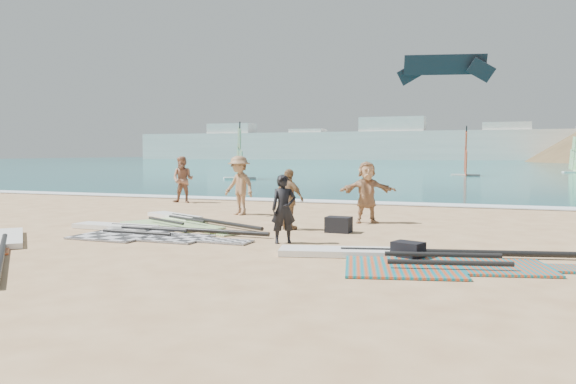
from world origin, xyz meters
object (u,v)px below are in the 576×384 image
(gear_bag_far, at_px, (408,251))
(beachgoer_left, at_px, (183,180))
(rig_grey, at_px, (140,232))
(beachgoer_right, at_px, (367,192))
(beachgoer_back, at_px, (289,199))
(beachgoer_mid, at_px, (239,185))
(gear_bag_near, at_px, (339,225))
(person_wetsuit, at_px, (284,209))
(rig_green, at_px, (180,221))
(rig_orange, at_px, (414,259))

(gear_bag_far, relative_size, beachgoer_left, 0.30)
(rig_grey, distance_m, gear_bag_far, 6.87)
(beachgoer_right, bearing_deg, beachgoer_back, -152.50)
(rig_grey, xyz_separation_m, beachgoer_mid, (0.55, 4.75, 0.91))
(rig_grey, xyz_separation_m, gear_bag_near, (4.61, 1.93, 0.15))
(gear_bag_near, xyz_separation_m, beachgoer_mid, (-4.07, 2.82, 0.76))
(rig_grey, bearing_deg, beachgoer_back, 32.73)
(beachgoer_back, bearing_deg, person_wetsuit, 127.16)
(beachgoer_mid, height_order, beachgoer_right, beachgoer_mid)
(gear_bag_near, distance_m, beachgoer_back, 1.48)
(beachgoer_back, bearing_deg, rig_green, 15.61)
(rig_grey, height_order, person_wetsuit, person_wetsuit)
(beachgoer_mid, distance_m, beachgoer_back, 3.89)
(rig_grey, xyz_separation_m, beachgoer_right, (4.88, 4.09, 0.84))
(gear_bag_far, bearing_deg, beachgoer_mid, 136.53)
(rig_orange, height_order, gear_bag_near, gear_bag_near)
(beachgoer_left, xyz_separation_m, beachgoer_right, (8.35, -3.97, -0.05))
(gear_bag_near, bearing_deg, beachgoer_mid, 145.23)
(beachgoer_left, bearing_deg, beachgoer_back, -48.79)
(beachgoer_left, distance_m, beachgoer_right, 9.25)
(person_wetsuit, xyz_separation_m, beachgoer_mid, (-3.34, 4.91, 0.19))
(rig_orange, xyz_separation_m, beachgoer_back, (-3.65, 3.32, 0.75))
(person_wetsuit, bearing_deg, rig_grey, 146.74)
(rig_orange, height_order, beachgoer_right, beachgoer_right)
(beachgoer_left, bearing_deg, beachgoer_right, -32.05)
(person_wetsuit, bearing_deg, rig_green, 118.35)
(rig_green, xyz_separation_m, rig_orange, (7.10, -3.63, 0.00))
(gear_bag_near, xyz_separation_m, beachgoer_right, (0.27, 2.16, 0.69))
(gear_bag_near, bearing_deg, beachgoer_left, 142.82)
(rig_grey, relative_size, gear_bag_near, 9.01)
(rig_orange, relative_size, beachgoer_back, 3.98)
(rig_grey, distance_m, rig_green, 2.28)
(gear_bag_far, distance_m, person_wetsuit, 3.10)
(gear_bag_far, height_order, beachgoer_back, beachgoer_back)
(gear_bag_far, xyz_separation_m, beachgoer_right, (-1.89, 5.24, 0.72))
(rig_green, bearing_deg, beachgoer_mid, 101.38)
(rig_orange, bearing_deg, person_wetsuit, 145.33)
(rig_grey, xyz_separation_m, rig_green, (-0.19, 2.27, -0.00))
(rig_green, distance_m, beachgoer_mid, 2.74)
(gear_bag_far, height_order, beachgoer_left, beachgoer_left)
(rig_orange, xyz_separation_m, beachgoer_right, (-2.03, 5.45, 0.84))
(beachgoer_mid, height_order, beachgoer_back, beachgoer_mid)
(beachgoer_mid, bearing_deg, rig_orange, -20.23)
(rig_orange, xyz_separation_m, beachgoer_mid, (-6.37, 6.11, 0.91))
(rig_green, height_order, person_wetsuit, person_wetsuit)
(beachgoer_right, bearing_deg, rig_grey, -165.19)
(rig_orange, distance_m, gear_bag_near, 4.01)
(person_wetsuit, height_order, beachgoer_left, beachgoer_left)
(rig_orange, height_order, person_wetsuit, person_wetsuit)
(rig_grey, relative_size, beachgoer_left, 2.99)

